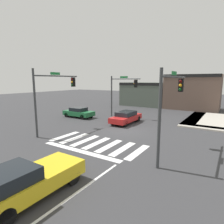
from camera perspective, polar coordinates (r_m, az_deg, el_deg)
The scene contains 10 objects.
ground_plane at distance 18.82m, azimuth 3.75°, elevation -5.57°, with size 120.00×120.00×0.00m, color #353538.
crosswalk_near at distance 15.20m, azimuth -4.59°, elevation -9.29°, with size 7.62×3.19×0.01m.
bike_detector_marking at distance 11.00m, azimuth -13.14°, elevation -17.20°, with size 0.95×0.95×0.01m.
storefront_row at distance 35.94m, azimuth 17.18°, elevation 5.55°, with size 17.11×5.38×5.85m.
traffic_signal_southwest at distance 18.40m, azimuth -17.25°, elevation 6.29°, with size 0.32×5.24×5.88m.
traffic_signal_northwest at distance 24.89m, azimuth 2.99°, elevation 6.93°, with size 4.27×0.32×5.46m.
traffic_signal_southeast at distance 12.41m, azimuth 17.34°, elevation 4.36°, with size 0.32×5.68×5.56m.
car_green at distance 25.59m, azimuth -10.00°, elevation -0.09°, with size 4.13×1.88×1.32m.
car_yellow at distance 9.07m, azimuth -24.67°, elevation -18.36°, with size 1.94×4.73×1.55m.
car_red at distance 21.86m, azimuth 4.24°, elevation -1.51°, with size 1.84×4.74×1.37m.
Camera 1 is at (8.74, -15.93, 4.92)m, focal length 30.39 mm.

